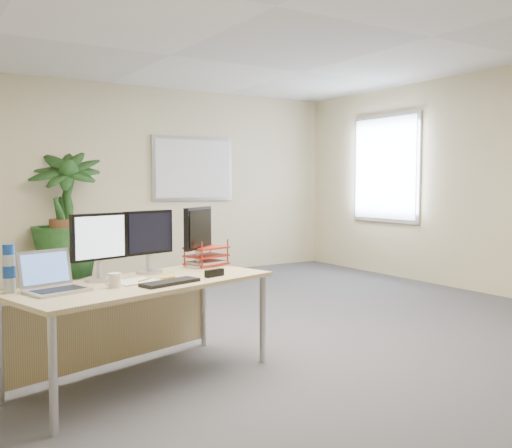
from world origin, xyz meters
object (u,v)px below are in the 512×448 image
floor_plant (66,229)px  laptop (52,281)px  monitor_right (149,237)px  monitor_left (99,242)px  desk (136,300)px

floor_plant → laptop: floor_plant is taller
floor_plant → monitor_right: size_ratio=3.27×
monitor_left → monitor_right: bearing=17.8°
monitor_left → monitor_right: size_ratio=1.00×
laptop → monitor_right: bearing=24.2°
desk → monitor_right: (0.19, 0.21, 0.41)m
monitor_left → laptop: (-0.35, -0.21, -0.20)m
desk → monitor_left: monitor_left is taller
monitor_left → monitor_right: monitor_right is taller
desk → laptop: size_ratio=4.66×
monitor_right → laptop: bearing=-155.8°
floor_plant → laptop: bearing=-104.7°
monitor_right → desk: bearing=-131.0°
floor_plant → monitor_right: floor_plant is taller
floor_plant → desk: bearing=-96.6°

